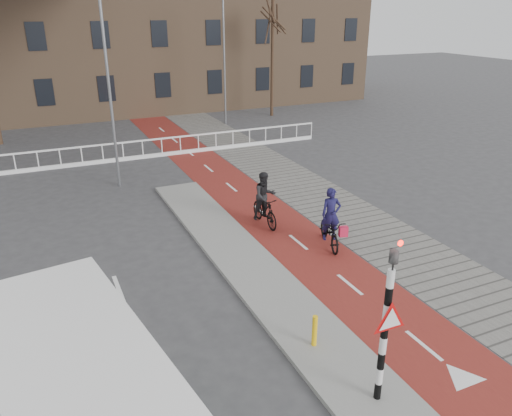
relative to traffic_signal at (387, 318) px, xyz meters
name	(u,v)px	position (x,y,z in m)	size (l,w,h in m)	color
ground	(345,338)	(0.60, 2.02, -1.99)	(120.00, 120.00, 0.00)	#38383A
bike_lane	(240,195)	(2.10, 12.02, -1.98)	(2.50, 60.00, 0.01)	maroon
sidewalk	(299,185)	(4.90, 12.02, -1.98)	(3.00, 60.00, 0.01)	slate
curb_island	(250,267)	(-0.10, 6.02, -1.93)	(1.80, 16.00, 0.12)	gray
traffic_signal	(387,318)	(0.00, 0.00, 0.00)	(0.80, 0.80, 3.68)	black
bollard	(315,331)	(-0.29, 1.98, -1.49)	(0.12, 0.12, 0.77)	yellow
cyclist_near	(330,227)	(2.91, 6.39, -1.32)	(1.17, 2.02, 1.98)	black
cyclist_far	(265,204)	(1.69, 8.79, -1.16)	(0.85, 1.85, 1.97)	black
van	(82,406)	(-5.36, 0.86, -0.70)	(3.14, 5.97, 2.44)	white
railing	(61,162)	(-4.40, 19.02, -1.68)	(28.00, 0.10, 0.99)	silver
tree_right	(272,59)	(10.48, 26.12, 1.97)	(0.22, 0.22, 7.92)	black
streetlight_near	(110,92)	(-2.30, 15.20, 2.07)	(0.12, 0.12, 8.11)	slate
streetlight_right	(224,60)	(6.44, 24.88, 2.14)	(0.12, 0.12, 8.26)	slate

